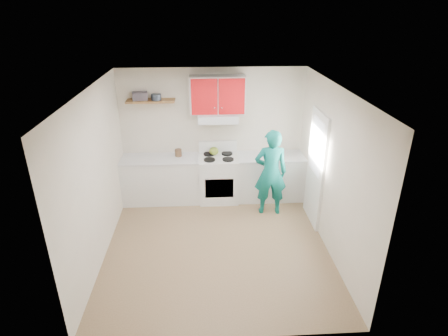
{
  "coord_description": "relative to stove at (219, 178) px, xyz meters",
  "views": [
    {
      "loc": [
        -0.18,
        -5.08,
        3.7
      ],
      "look_at": [
        0.15,
        0.55,
        1.15
      ],
      "focal_mm": 29.53,
      "sensor_mm": 36.0,
      "label": 1
    }
  ],
  "objects": [
    {
      "name": "tin",
      "position": [
        -1.14,
        0.15,
        1.63
      ],
      "size": [
        0.23,
        0.23,
        0.11
      ],
      "primitive_type": "cylinder",
      "rotation": [
        0.0,
        0.0,
        0.26
      ],
      "color": "#333D4C",
      "rests_on": "shelf"
    },
    {
      "name": "books",
      "position": [
        -1.44,
        0.19,
        1.65
      ],
      "size": [
        0.3,
        0.24,
        0.14
      ],
      "primitive_type": "cube",
      "rotation": [
        0.0,
        0.0,
        0.15
      ],
      "color": "#443C45",
      "rests_on": "shelf"
    },
    {
      "name": "back_wall",
      "position": [
        -0.1,
        0.32,
        0.84
      ],
      "size": [
        3.6,
        0.04,
        2.6
      ],
      "primitive_type": "cube",
      "color": "beige",
      "rests_on": "floor"
    },
    {
      "name": "stove",
      "position": [
        0.0,
        0.0,
        0.0
      ],
      "size": [
        0.76,
        0.65,
        0.92
      ],
      "primitive_type": "cube",
      "color": "white",
      "rests_on": "floor"
    },
    {
      "name": "kettle",
      "position": [
        -0.08,
        0.13,
        0.54
      ],
      "size": [
        0.23,
        0.23,
        0.16
      ],
      "primitive_type": "ellipsoid",
      "rotation": [
        0.0,
        0.0,
        -0.26
      ],
      "color": "olive",
      "rests_on": "stove"
    },
    {
      "name": "ceiling",
      "position": [
        -0.1,
        -1.57,
        2.14
      ],
      "size": [
        3.6,
        3.8,
        0.04
      ],
      "primitive_type": "cube",
      "color": "white",
      "rests_on": "floor"
    },
    {
      "name": "silicone_mat",
      "position": [
        1.25,
        -0.04,
        0.44
      ],
      "size": [
        0.29,
        0.25,
        0.01
      ],
      "primitive_type": "cube",
      "rotation": [
        0.0,
        0.0,
        -0.07
      ],
      "color": "red",
      "rests_on": "counter_right"
    },
    {
      "name": "counter_left",
      "position": [
        -1.14,
        0.02,
        -0.01
      ],
      "size": [
        1.52,
        0.6,
        0.9
      ],
      "primitive_type": "cube",
      "color": "silver",
      "rests_on": "floor"
    },
    {
      "name": "right_wall",
      "position": [
        1.7,
        -1.57,
        0.84
      ],
      "size": [
        0.04,
        3.8,
        2.6
      ],
      "primitive_type": "cube",
      "color": "beige",
      "rests_on": "floor"
    },
    {
      "name": "door_glass",
      "position": [
        1.65,
        -0.88,
        0.99
      ],
      "size": [
        0.01,
        0.55,
        0.95
      ],
      "primitive_type": "cube",
      "color": "white",
      "rests_on": "door"
    },
    {
      "name": "floor",
      "position": [
        -0.1,
        -1.57,
        -0.46
      ],
      "size": [
        3.8,
        3.8,
        0.0
      ],
      "primitive_type": "plane",
      "color": "brown",
      "rests_on": "ground"
    },
    {
      "name": "front_wall",
      "position": [
        -0.1,
        -3.47,
        0.84
      ],
      "size": [
        3.6,
        0.04,
        2.6
      ],
      "primitive_type": "cube",
      "color": "beige",
      "rests_on": "floor"
    },
    {
      "name": "person",
      "position": [
        0.94,
        -0.58,
        0.37
      ],
      "size": [
        0.62,
        0.42,
        1.66
      ],
      "primitive_type": "imported",
      "rotation": [
        0.0,
        0.0,
        3.1
      ],
      "color": "#0B6B61",
      "rests_on": "floor"
    },
    {
      "name": "door",
      "position": [
        1.68,
        -0.88,
        0.56
      ],
      "size": [
        0.05,
        0.85,
        2.05
      ],
      "primitive_type": "cube",
      "color": "white",
      "rests_on": "floor"
    },
    {
      "name": "range_hood",
      "position": [
        0.0,
        0.1,
        1.24
      ],
      "size": [
        0.76,
        0.44,
        0.15
      ],
      "primitive_type": "cube",
      "color": "silver",
      "rests_on": "back_wall"
    },
    {
      "name": "left_wall",
      "position": [
        -1.9,
        -1.57,
        0.84
      ],
      "size": [
        0.04,
        3.8,
        2.6
      ],
      "primitive_type": "cube",
      "color": "beige",
      "rests_on": "floor"
    },
    {
      "name": "crock",
      "position": [
        -0.79,
        0.11,
        0.52
      ],
      "size": [
        0.15,
        0.15,
        0.16
      ],
      "primitive_type": "cylinder",
      "rotation": [
        0.0,
        0.0,
        -0.13
      ],
      "color": "brown",
      "rests_on": "counter_left"
    },
    {
      "name": "upper_cabinets",
      "position": [
        0.0,
        0.16,
        1.66
      ],
      "size": [
        1.02,
        0.33,
        0.7
      ],
      "primitive_type": "cube",
      "color": "#B50F14",
      "rests_on": "back_wall"
    },
    {
      "name": "cutting_board",
      "position": [
        0.68,
        -0.06,
        0.45
      ],
      "size": [
        0.3,
        0.24,
        0.02
      ],
      "primitive_type": "cube",
      "rotation": [
        0.0,
        0.0,
        -0.11
      ],
      "color": "olive",
      "rests_on": "counter_right"
    },
    {
      "name": "counter_right",
      "position": [
        1.04,
        0.02,
        -0.01
      ],
      "size": [
        1.32,
        0.6,
        0.9
      ],
      "primitive_type": "cube",
      "color": "silver",
      "rests_on": "floor"
    },
    {
      "name": "shelf",
      "position": [
        -1.25,
        0.18,
        1.56
      ],
      "size": [
        0.9,
        0.3,
        0.04
      ],
      "primitive_type": "cube",
      "color": "brown",
      "rests_on": "back_wall"
    }
  ]
}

